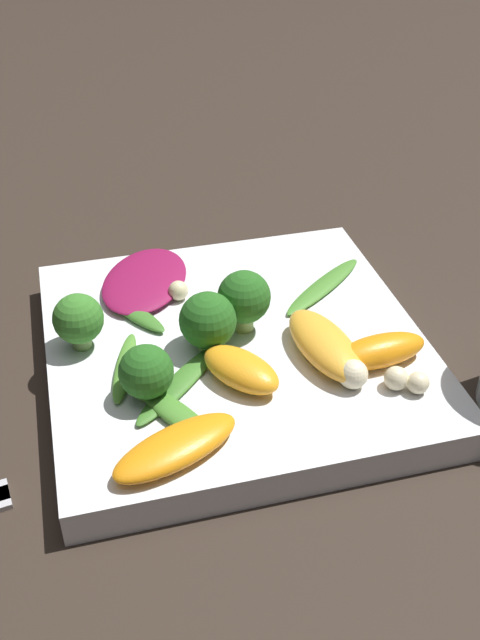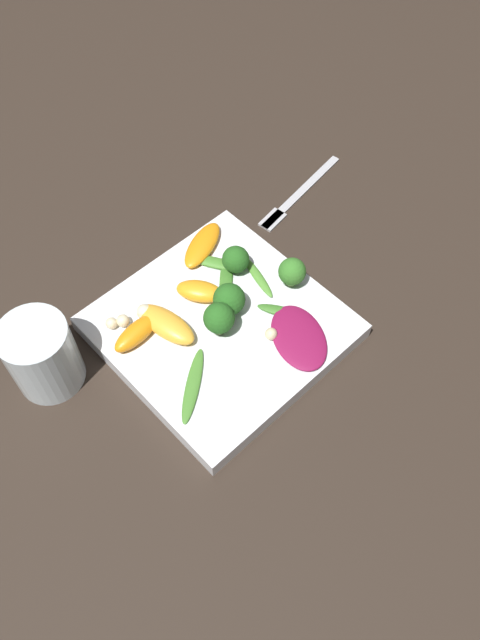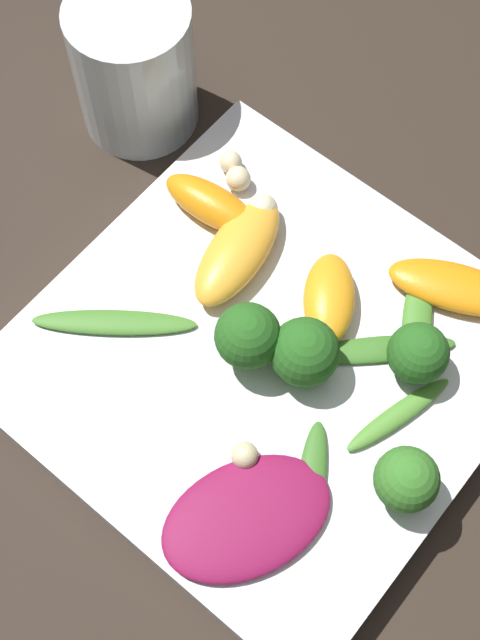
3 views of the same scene
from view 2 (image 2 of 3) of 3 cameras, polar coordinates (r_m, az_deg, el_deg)
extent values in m
plane|color=#2D231C|center=(0.74, -1.77, -1.16)|extent=(2.40, 2.40, 0.00)
cube|color=white|center=(0.73, -1.79, -0.68)|extent=(0.25, 0.25, 0.02)
cylinder|color=silver|center=(0.71, -17.64, -3.11)|extent=(0.08, 0.08, 0.09)
cube|color=#B2B2B7|center=(0.89, 5.66, 11.68)|extent=(0.04, 0.17, 0.01)
cube|color=#B2B2B7|center=(0.85, 3.00, 9.21)|extent=(0.03, 0.04, 0.01)
ellipsoid|color=maroon|center=(0.71, 5.40, -1.59)|extent=(0.11, 0.09, 0.01)
ellipsoid|color=orange|center=(0.74, -3.73, 2.65)|extent=(0.06, 0.06, 0.02)
ellipsoid|color=orange|center=(0.71, -9.44, -1.16)|extent=(0.03, 0.07, 0.02)
ellipsoid|color=orange|center=(0.79, -3.46, 6.86)|extent=(0.06, 0.08, 0.01)
ellipsoid|color=#FCAD33|center=(0.72, -6.73, -0.40)|extent=(0.08, 0.04, 0.02)
cylinder|color=#84AD5B|center=(0.75, 4.70, 3.71)|extent=(0.01, 0.01, 0.01)
sphere|color=#387A28|center=(0.74, 4.79, 4.44)|extent=(0.03, 0.03, 0.03)
cylinder|color=#7A9E51|center=(0.77, -0.39, 4.88)|extent=(0.01, 0.01, 0.01)
sphere|color=#26601E|center=(0.75, -0.40, 5.56)|extent=(0.03, 0.03, 0.03)
cylinder|color=#84AD5B|center=(0.71, -1.89, -0.62)|extent=(0.01, 0.01, 0.02)
sphere|color=#26601E|center=(0.70, -1.93, 0.19)|extent=(0.04, 0.04, 0.04)
cylinder|color=#84AD5B|center=(0.73, -0.98, 1.19)|extent=(0.02, 0.02, 0.01)
sphere|color=#26601E|center=(0.72, -1.00, 1.92)|extent=(0.04, 0.04, 0.04)
ellipsoid|color=#47842D|center=(0.77, -2.29, 5.25)|extent=(0.07, 0.05, 0.01)
ellipsoid|color=#518E33|center=(0.76, 1.65, 3.99)|extent=(0.07, 0.03, 0.01)
ellipsoid|color=#47842D|center=(0.68, -4.34, -5.97)|extent=(0.07, 0.08, 0.00)
ellipsoid|color=#3D7528|center=(0.73, 4.11, 0.73)|extent=(0.06, 0.05, 0.01)
ellipsoid|color=#3D7528|center=(0.76, -1.29, 3.67)|extent=(0.07, 0.07, 0.00)
sphere|color=beige|center=(0.73, -8.72, 0.74)|extent=(0.02, 0.02, 0.02)
sphere|color=beige|center=(0.71, 2.85, -1.28)|extent=(0.01, 0.01, 0.01)
sphere|color=beige|center=(0.73, -10.64, -0.07)|extent=(0.02, 0.02, 0.02)
sphere|color=beige|center=(0.73, -11.66, -0.30)|extent=(0.01, 0.01, 0.01)
camera|label=1|loc=(0.83, -18.37, 33.45)|focal=42.00mm
camera|label=3|loc=(0.42, 27.08, 30.67)|focal=50.00mm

